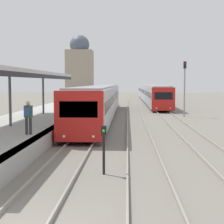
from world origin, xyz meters
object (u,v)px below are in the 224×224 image
object	(u,v)px
signal_mast_far	(185,82)
train_near	(101,100)
train_far	(150,92)
signal_post_near	(104,144)
person_on_platform	(28,115)

from	to	relation	value
signal_mast_far	train_near	bearing A→B (deg)	-171.58
train_near	signal_mast_far	world-z (taller)	signal_mast_far
train_far	signal_post_near	xyz separation A→B (m)	(-4.93, -53.47, -0.53)
train_near	signal_post_near	world-z (taller)	train_near
person_on_platform	train_far	distance (m)	49.74
signal_post_near	signal_mast_far	bearing A→B (deg)	74.62
signal_mast_far	train_far	bearing A→B (deg)	93.26
train_far	signal_post_near	distance (m)	53.70
train_far	train_near	bearing A→B (deg)	-102.23
person_on_platform	train_near	distance (m)	18.39
person_on_platform	signal_mast_far	xyz separation A→B (m)	(10.68, 19.47, 1.61)
person_on_platform	signal_mast_far	bearing A→B (deg)	61.25
train_near	train_far	xyz separation A→B (m)	(6.65, 30.68, -0.06)
train_far	signal_mast_far	distance (m)	29.54
signal_post_near	signal_mast_far	xyz separation A→B (m)	(6.61, 24.03, 2.31)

